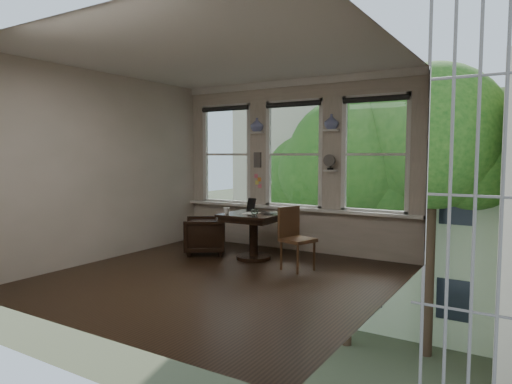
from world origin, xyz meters
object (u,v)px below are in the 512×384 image
Objects in this scene: armchair_left at (205,235)px; side_chair_right at (298,239)px; laptop at (267,213)px; mug at (227,211)px; table at (254,236)px.

side_chair_right reaches higher than armchair_left.
laptop is 2.94× the size of mug.
laptop is (1.18, 0.09, 0.45)m from armchair_left.
mug is (0.60, -0.19, 0.49)m from armchair_left.
armchair_left is 0.80m from mug.
laptop is at bearing 4.11° from table.
mug is (-1.27, -0.01, 0.34)m from side_chair_right.
mug is at bearing 108.54° from side_chair_right.
table is at bearing -150.46° from laptop.
mug is (-0.34, -0.27, 0.43)m from table.
mug reaches higher than laptop.
table is at bearing 38.45° from mug.
table is at bearing 92.36° from side_chair_right.
laptop is (0.24, 0.02, 0.39)m from table.
laptop reaches higher than table.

